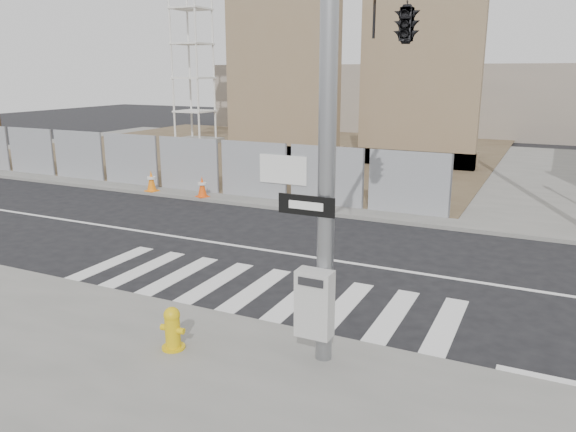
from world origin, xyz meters
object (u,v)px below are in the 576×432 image
at_px(signal_pole, 385,57).
at_px(traffic_cone_c, 202,187).
at_px(fire_hydrant, 172,328).
at_px(traffic_cone_b, 151,181).
at_px(traffic_cone_d, 326,196).

distance_m(signal_pole, traffic_cone_c, 11.31).
relative_size(signal_pole, traffic_cone_c, 9.22).
height_order(fire_hydrant, traffic_cone_b, traffic_cone_b).
distance_m(signal_pole, fire_hydrant, 6.04).
bearing_deg(signal_pole, traffic_cone_c, 143.23).
bearing_deg(traffic_cone_b, traffic_cone_d, 6.52).
bearing_deg(fire_hydrant, signal_pole, 46.84).
xyz_separation_m(fire_hydrant, traffic_cone_d, (-1.56, 10.58, -0.04)).
xyz_separation_m(signal_pole, traffic_cone_c, (-8.38, 6.27, -4.29)).
bearing_deg(fire_hydrant, traffic_cone_b, 120.68).
relative_size(fire_hydrant, traffic_cone_d, 1.12).
bearing_deg(traffic_cone_c, traffic_cone_d, 9.79).
bearing_deg(traffic_cone_b, traffic_cone_c, 0.00).
xyz_separation_m(traffic_cone_b, traffic_cone_c, (2.29, 0.00, -0.02)).
bearing_deg(traffic_cone_c, signal_pole, -36.77).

